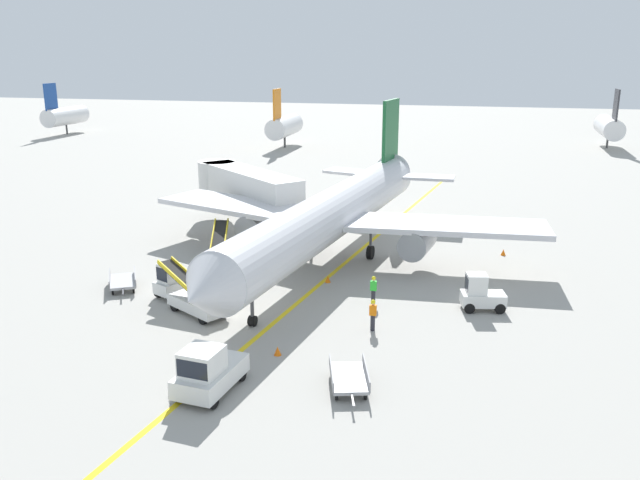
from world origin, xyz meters
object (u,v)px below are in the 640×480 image
at_px(jet_bridge, 242,184).
at_px(baggage_cart_empty_trailing, 349,378).
at_px(belt_loader_aft_hold, 196,300).
at_px(ground_crew_marshaller, 373,314).
at_px(pushback_tug, 208,372).
at_px(safety_cone_nose_left, 280,267).
at_px(safety_cone_nose_right, 278,351).
at_px(baggage_cart_loaded, 123,281).
at_px(airliner, 334,213).
at_px(baggage_tug_by_cargo_door, 174,281).
at_px(baggage_tug_near_wing, 481,294).
at_px(safety_cone_wingtip_right, 503,252).
at_px(belt_loader_forward_hold, 218,255).
at_px(ground_crew_wing_walker, 373,289).
at_px(safety_cone_wingtip_left, 328,279).

distance_m(jet_bridge, baggage_cart_empty_trailing, 28.58).
bearing_deg(belt_loader_aft_hold, ground_crew_marshaller, 0.42).
bearing_deg(baggage_cart_empty_trailing, pushback_tug, -161.55).
distance_m(safety_cone_nose_left, safety_cone_nose_right, 12.82).
distance_m(baggage_cart_loaded, safety_cone_nose_right, 13.70).
distance_m(airliner, ground_crew_marshaller, 12.20).
bearing_deg(belt_loader_aft_hold, baggage_tug_by_cargo_door, 137.50).
bearing_deg(baggage_tug_near_wing, baggage_cart_empty_trailing, -116.84).
xyz_separation_m(baggage_tug_near_wing, ground_crew_marshaller, (-5.36, -4.29, -0.02)).
bearing_deg(airliner, safety_cone_wingtip_right, 20.53).
xyz_separation_m(baggage_tug_by_cargo_door, belt_loader_forward_hold, (0.33, 6.06, -0.15)).
distance_m(baggage_tug_near_wing, baggage_cart_loaded, 21.32).
bearing_deg(belt_loader_forward_hold, pushback_tug, -69.17).
height_order(baggage_cart_loaded, safety_cone_wingtip_right, baggage_cart_loaded).
xyz_separation_m(safety_cone_nose_right, safety_cone_wingtip_right, (10.73, 19.27, 0.00)).
relative_size(baggage_cart_loaded, ground_crew_wing_walker, 2.15).
relative_size(jet_bridge, baggage_tug_near_wing, 4.32).
xyz_separation_m(pushback_tug, baggage_cart_loaded, (-10.23, 10.83, -0.53)).
bearing_deg(baggage_cart_empty_trailing, jet_bridge, 119.44).
height_order(baggage_tug_near_wing, belt_loader_forward_hold, belt_loader_forward_hold).
relative_size(safety_cone_nose_right, safety_cone_wingtip_right, 1.00).
height_order(baggage_tug_by_cargo_door, ground_crew_wing_walker, baggage_tug_by_cargo_door).
xyz_separation_m(airliner, safety_cone_nose_right, (0.68, -15.00, -3.20)).
relative_size(baggage_tug_by_cargo_door, baggage_cart_loaded, 0.75).
distance_m(baggage_tug_by_cargo_door, belt_loader_forward_hold, 6.07).
relative_size(jet_bridge, safety_cone_wingtip_left, 25.72).
distance_m(airliner, jet_bridge, 11.97).
bearing_deg(baggage_cart_loaded, pushback_tug, -46.62).
bearing_deg(airliner, safety_cone_wingtip_left, -81.79).
bearing_deg(belt_loader_forward_hold, jet_bridge, 101.36).
bearing_deg(safety_cone_wingtip_right, jet_bridge, 171.28).
height_order(airliner, baggage_tug_near_wing, airliner).
xyz_separation_m(airliner, baggage_cart_loaded, (-11.30, -8.36, -2.95)).
height_order(belt_loader_forward_hold, safety_cone_nose_left, belt_loader_forward_hold).
height_order(baggage_cart_empty_trailing, safety_cone_nose_right, baggage_cart_empty_trailing).
distance_m(airliner, safety_cone_nose_right, 15.35).
bearing_deg(safety_cone_wingtip_right, pushback_tug, -118.01).
bearing_deg(safety_cone_nose_left, pushback_tug, -83.33).
bearing_deg(ground_crew_wing_walker, baggage_tug_by_cargo_door, -172.55).
distance_m(safety_cone_wingtip_left, safety_cone_wingtip_right, 13.78).
bearing_deg(belt_loader_forward_hold, airliner, 21.15).
bearing_deg(ground_crew_wing_walker, baggage_tug_near_wing, 6.02).
bearing_deg(baggage_tug_near_wing, jet_bridge, 143.69).
bearing_deg(jet_bridge, ground_crew_wing_walker, -47.94).
xyz_separation_m(belt_loader_forward_hold, safety_cone_wingtip_right, (18.70, 7.09, -0.56)).
height_order(baggage_cart_empty_trailing, safety_cone_wingtip_right, baggage_cart_empty_trailing).
height_order(baggage_cart_loaded, safety_cone_nose_left, baggage_cart_loaded).
relative_size(jet_bridge, belt_loader_aft_hold, 2.29).
xyz_separation_m(baggage_tug_near_wing, ground_crew_wing_walker, (-5.94, -0.63, -0.02)).
distance_m(jet_bridge, safety_cone_wingtip_left, 15.79).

